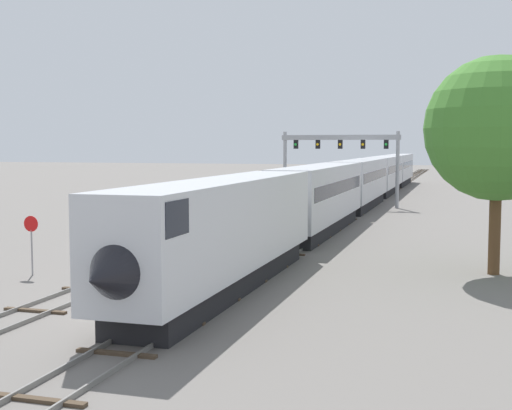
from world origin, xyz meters
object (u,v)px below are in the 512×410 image
Objects in this scene: passenger_train at (362,182)px; signal_gantry at (340,151)px; trackside_tree_left at (498,129)px; stop_sign at (31,237)px.

passenger_train is 3.77m from signal_gantry.
trackside_tree_left is (11.32, -34.74, 4.42)m from passenger_train.
trackside_tree_left reaches higher than signal_gantry.
stop_sign is at bearing -100.55° from signal_gantry.
trackside_tree_left is at bearing -68.79° from signal_gantry.
stop_sign is (-7.75, -41.61, -3.76)m from signal_gantry.
trackside_tree_left reaches higher than stop_sign.
signal_gantry is 1.15× the size of trackside_tree_left.
passenger_train is 9.90× the size of trackside_tree_left.
signal_gantry is (-2.25, 0.23, 3.02)m from passenger_train.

